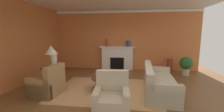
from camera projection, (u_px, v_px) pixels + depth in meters
The scene contains 19 objects.
ground_plane at pixel (117, 92), 4.55m from camera, with size 9.10×9.10×0.00m, color brown.
wall_fireplace at pixel (123, 40), 7.43m from camera, with size 7.60×0.12×3.04m, color #CC723D.
wall_window at pixel (18, 43), 5.04m from camera, with size 0.12×6.83×3.04m, color #CC723D.
crown_moulding at pixel (123, 11), 7.14m from camera, with size 7.60×0.08×0.12m, color white.
area_rug at pixel (107, 90), 4.74m from camera, with size 3.29×2.41×0.01m, color tan.
fireplace at pixel (117, 59), 7.40m from camera, with size 1.80×0.35×1.21m.
sofa at pixel (158, 84), 4.48m from camera, with size 1.07×2.17×0.85m.
armchair_near_window at pixel (48, 85), 4.32m from camera, with size 0.91×0.91×0.95m.
armchair_facing_fireplace at pixel (112, 100), 3.35m from camera, with size 0.85×0.85×0.95m.
coffee_table at pixel (107, 80), 4.69m from camera, with size 1.00×1.00×0.45m.
side_table at pixel (53, 75), 5.06m from camera, with size 0.56×0.56×0.70m.
table_lamp at pixel (51, 52), 4.93m from camera, with size 0.44×0.44×0.75m.
vase_mantel_right at pixel (128, 44), 7.17m from camera, with size 0.18×0.18×0.30m, color navy.
vase_mantel_left at pixel (107, 42), 7.29m from camera, with size 0.11×0.11×0.40m, color #9E3328.
vase_on_side_table at pixel (54, 61), 4.84m from camera, with size 0.20×0.20×0.44m, color beige.
vase_tall_corner at pixel (170, 66), 6.84m from camera, with size 0.24×0.24×0.67m, color #9E3328.
book_red_cover at pixel (107, 78), 4.51m from camera, with size 0.26×0.14×0.03m, color tan.
book_art_folio at pixel (110, 74), 4.77m from camera, with size 0.25×0.17×0.03m, color navy.
potted_plant at pixel (186, 64), 6.37m from camera, with size 0.56×0.56×0.83m.
Camera 1 is at (0.36, -4.31, 1.84)m, focal length 22.81 mm.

